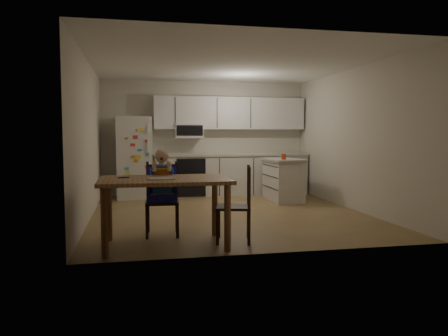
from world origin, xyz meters
name	(u,v)px	position (x,y,z in m)	size (l,w,h in m)	color
room	(223,139)	(0.00, 0.48, 1.25)	(4.52, 5.01, 2.51)	olive
refrigerator	(134,158)	(-1.55, 2.15, 0.85)	(0.72, 0.70, 1.70)	silver
kitchen_run	(229,155)	(0.50, 2.24, 0.88)	(3.37, 0.62, 2.15)	silver
kitchen_island	(283,179)	(1.39, 1.21, 0.43)	(0.60, 1.15, 0.85)	silver
red_cup	(284,157)	(1.30, 0.93, 0.91)	(0.09, 0.09, 0.11)	red
dining_table	(165,187)	(-1.20, -1.94, 0.71)	(1.53, 0.98, 0.82)	brown
napkin	(160,178)	(-1.25, -2.01, 0.83)	(0.31, 0.27, 0.01)	#ADADB2
toddler_spoon	(123,178)	(-1.69, -1.83, 0.83)	(0.02, 0.02, 0.12)	#2425D4
chair_booster	(162,183)	(-1.19, -1.32, 0.69)	(0.46, 0.46, 1.14)	black
chair_side	(241,199)	(-0.25, -1.91, 0.54)	(0.51, 0.51, 0.95)	black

